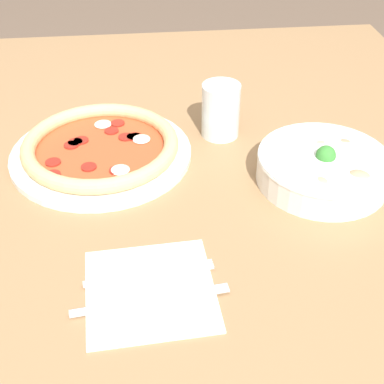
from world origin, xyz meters
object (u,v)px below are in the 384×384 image
object	(u,v)px
fork	(148,274)
knife	(144,302)
bowl	(323,166)
glass	(221,110)
pizza	(101,149)

from	to	relation	value
fork	knife	size ratio (longest dim) A/B	0.86
bowl	knife	distance (m)	0.38
knife	glass	distance (m)	0.43
bowl	glass	bearing A→B (deg)	-138.74
knife	glass	xyz separation A→B (m)	(-0.40, 0.16, 0.05)
fork	glass	distance (m)	0.39
glass	knife	bearing A→B (deg)	-21.33
pizza	bowl	distance (m)	0.38
pizza	glass	xyz separation A→B (m)	(-0.06, 0.22, 0.03)
bowl	fork	world-z (taller)	bowl
bowl	knife	bearing A→B (deg)	-52.05
bowl	knife	world-z (taller)	bowl
bowl	fork	xyz separation A→B (m)	(0.19, -0.29, -0.02)
fork	knife	distance (m)	0.05
pizza	glass	size ratio (longest dim) A/B	3.15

